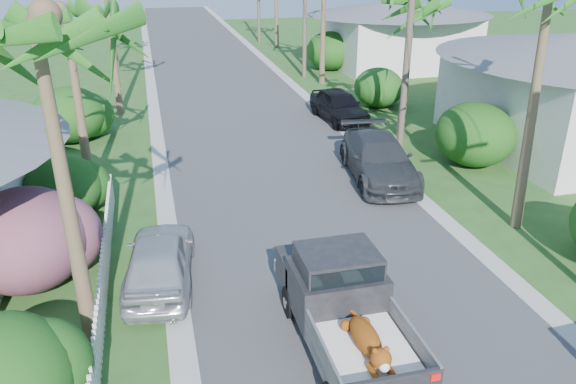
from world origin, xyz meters
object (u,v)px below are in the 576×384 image
object	(u,v)px
palm_r_b	(412,0)
utility_pole_c	(305,4)
pickup_truck	(341,299)
house_right_far	(398,36)
parked_car_ln	(159,260)
parked_car_rm	(379,159)
utility_pole_b	(408,41)
palm_l_a	(35,19)
palm_l_b	(64,11)
parked_car_rf	(339,106)
house_right_near	(575,96)

from	to	relation	value
palm_r_b	utility_pole_c	size ratio (longest dim) A/B	0.80
pickup_truck	palm_r_b	world-z (taller)	palm_r_b
palm_r_b	house_right_far	world-z (taller)	palm_r_b
parked_car_ln	house_right_far	world-z (taller)	house_right_far
parked_car_rm	utility_pole_b	bearing A→B (deg)	58.57
palm_l_a	palm_r_b	distance (m)	17.57
palm_l_b	palm_r_b	world-z (taller)	palm_l_b
parked_car_rf	palm_l_a	xyz separation A→B (m)	(-10.81, -15.04, 6.17)
utility_pole_c	palm_l_a	bearing A→B (deg)	-115.27
palm_l_a	house_right_far	world-z (taller)	palm_l_a
palm_l_b	house_right_near	world-z (taller)	palm_l_b
parked_car_ln	utility_pole_b	distance (m)	13.44
palm_l_a	house_right_near	world-z (taller)	palm_l_a
palm_r_b	palm_l_a	bearing A→B (deg)	-136.85
palm_l_b	house_right_near	size ratio (longest dim) A/B	0.82
parked_car_rm	utility_pole_c	size ratio (longest dim) A/B	0.60
pickup_truck	utility_pole_c	bearing A→B (deg)	76.10
palm_l_a	utility_pole_b	xyz separation A→B (m)	(11.80, 10.00, -2.33)
utility_pole_c	parked_car_rm	bearing A→B (deg)	-96.52
parked_car_rf	palm_r_b	size ratio (longest dim) A/B	0.62
palm_l_b	utility_pole_b	distance (m)	12.54
parked_car_rf	utility_pole_b	xyz separation A→B (m)	(0.99, -5.04, 3.84)
parked_car_rf	parked_car_ln	size ratio (longest dim) A/B	1.08
palm_l_b	house_right_far	size ratio (longest dim) A/B	0.82
utility_pole_c	house_right_far	bearing A→B (deg)	15.12
parked_car_rf	house_right_near	bearing A→B (deg)	-40.05
palm_r_b	parked_car_rm	bearing A→B (deg)	-123.89
parked_car_ln	palm_r_b	bearing A→B (deg)	-132.15
parked_car_rm	palm_r_b	size ratio (longest dim) A/B	0.74
parked_car_rm	parked_car_rf	size ratio (longest dim) A/B	1.20
house_right_near	utility_pole_b	size ratio (longest dim) A/B	1.00
palm_l_a	pickup_truck	bearing A→B (deg)	-10.43
palm_r_b	utility_pole_b	bearing A→B (deg)	-116.57
palm_l_a	palm_r_b	world-z (taller)	palm_l_a
parked_car_rm	parked_car_rf	bearing A→B (deg)	89.99
parked_car_rm	palm_l_b	size ratio (longest dim) A/B	0.72
parked_car_rf	utility_pole_c	distance (m)	10.72
parked_car_rf	palm_l_b	size ratio (longest dim) A/B	0.60
palm_l_b	palm_r_b	size ratio (longest dim) A/B	1.03
palm_l_b	house_right_far	xyz separation A→B (m)	(19.80, 18.00, -4.03)
house_right_far	pickup_truck	bearing A→B (deg)	-116.29
palm_l_b	utility_pole_c	size ratio (longest dim) A/B	0.82
pickup_truck	palm_l_b	world-z (taller)	palm_l_b
parked_car_rf	palm_r_b	distance (m)	6.33
palm_l_b	utility_pole_c	distance (m)	20.30
palm_l_b	house_right_near	bearing A→B (deg)	0.00
palm_l_b	utility_pole_b	xyz separation A→B (m)	(12.40, 1.00, -1.55)
palm_r_b	house_right_near	distance (m)	7.99
house_right_near	utility_pole_c	world-z (taller)	utility_pole_c
pickup_truck	palm_r_b	bearing A→B (deg)	60.23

